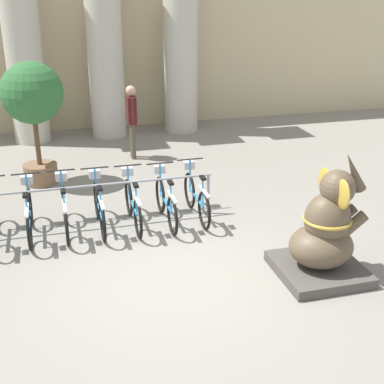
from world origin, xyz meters
TOP-DOWN VIEW (x-y plane):
  - ground_plane at (0.00, 0.00)m, footprint 60.00×60.00m
  - building_facade at (0.00, 8.60)m, footprint 20.00×0.20m
  - column_left at (-2.01, 7.60)m, footprint 1.14×1.14m
  - column_middle at (0.00, 7.60)m, footprint 1.14×1.14m
  - column_right at (2.01, 7.60)m, footprint 1.14×1.14m
  - bike_rack at (-1.16, 1.95)m, footprint 4.60×0.05m
  - bicycle_2 at (-2.02, 1.86)m, footprint 0.48×1.63m
  - bicycle_3 at (-1.44, 1.87)m, footprint 0.48×1.63m
  - bicycle_4 at (-0.87, 1.85)m, footprint 0.48×1.63m
  - bicycle_5 at (-0.30, 1.83)m, footprint 0.48×1.63m
  - bicycle_6 at (0.27, 1.80)m, footprint 0.48×1.63m
  - bicycle_7 at (0.84, 1.87)m, footprint 0.48×1.63m
  - elephant_statue at (2.07, -0.53)m, footprint 1.21×1.21m
  - person_pedestrian at (0.30, 5.51)m, footprint 0.23×0.47m
  - potted_tree at (-1.83, 4.35)m, footprint 1.23×1.23m

SIDE VIEW (x-z plane):
  - ground_plane at x=0.00m, z-range 0.00..0.00m
  - bicycle_2 at x=-2.02m, z-range -0.09..0.88m
  - bicycle_3 at x=-1.44m, z-range -0.09..0.88m
  - bicycle_4 at x=-0.87m, z-range -0.09..0.88m
  - bicycle_5 at x=-0.30m, z-range -0.09..0.88m
  - bicycle_6 at x=0.27m, z-range -0.09..0.88m
  - bicycle_7 at x=0.84m, z-range -0.09..0.88m
  - bike_rack at x=-1.16m, z-range 0.24..1.01m
  - elephant_statue at x=2.07m, z-range -0.30..1.56m
  - person_pedestrian at x=0.30m, z-range 0.18..1.90m
  - potted_tree at x=-1.83m, z-range 0.48..2.99m
  - column_left at x=-2.01m, z-range 0.04..5.20m
  - column_middle at x=0.00m, z-range 0.04..5.20m
  - column_right at x=2.01m, z-range 0.04..5.20m
  - building_facade at x=0.00m, z-range 0.00..6.00m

